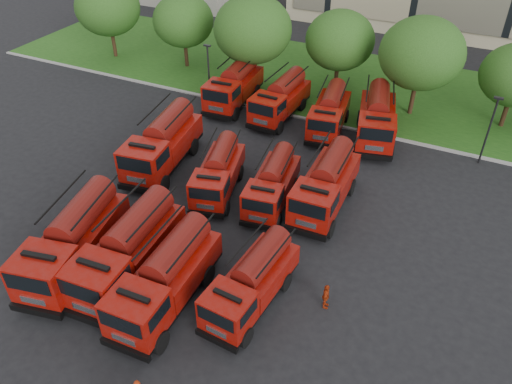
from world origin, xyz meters
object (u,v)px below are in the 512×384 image
firefighter_3 (263,286)px  fire_truck_9 (280,99)px  fire_truck_10 (330,112)px  fire_truck_2 (166,278)px  fire_truck_7 (326,184)px  fire_truck_8 (234,85)px  fire_truck_1 (129,249)px  firefighter_4 (193,240)px  fire_truck_4 (163,143)px  firefighter_5 (334,196)px  fire_truck_5 (218,172)px  fire_truck_0 (74,240)px  firefighter_2 (325,307)px  fire_truck_6 (272,184)px  fire_truck_3 (252,282)px  fire_truck_11 (377,118)px

firefighter_3 → fire_truck_9: bearing=-98.0°
fire_truck_10 → fire_truck_2: bearing=-102.6°
fire_truck_2 → fire_truck_9: (-2.83, 20.53, -0.06)m
fire_truck_7 → fire_truck_8: 15.49m
fire_truck_9 → fire_truck_1: bearing=-87.8°
fire_truck_1 → firefighter_4: 4.34m
firefighter_3 → fire_truck_10: bearing=-110.9°
fire_truck_4 → firefighter_5: bearing=-0.2°
fire_truck_5 → fire_truck_10: bearing=56.0°
fire_truck_0 → firefighter_2: bearing=1.2°
fire_truck_0 → fire_truck_5: fire_truck_0 is taller
fire_truck_1 → firefighter_5: 13.66m
fire_truck_0 → firefighter_5: fire_truck_0 is taller
fire_truck_1 → fire_truck_6: 9.89m
fire_truck_3 → fire_truck_8: 22.18m
fire_truck_1 → firefighter_5: size_ratio=4.23×
fire_truck_9 → fire_truck_10: bearing=-3.3°
fire_truck_1 → fire_truck_3: fire_truck_1 is taller
fire_truck_6 → fire_truck_7: size_ratio=0.89×
fire_truck_5 → fire_truck_4: bearing=153.8°
fire_truck_3 → fire_truck_4: bearing=146.5°
fire_truck_10 → firefighter_2: fire_truck_10 is taller
fire_truck_11 → fire_truck_1: bearing=-124.7°
fire_truck_0 → fire_truck_1: bearing=1.4°
fire_truck_10 → fire_truck_6: bearing=-99.3°
fire_truck_10 → firefighter_3: (2.34, -17.12, -1.57)m
fire_truck_4 → fire_truck_6: fire_truck_4 is taller
fire_truck_5 → firefighter_5: 7.65m
fire_truck_3 → fire_truck_7: fire_truck_7 is taller
fire_truck_2 → firefighter_5: 13.02m
fire_truck_5 → firefighter_4: (0.96, -4.91, -1.48)m
fire_truck_0 → fire_truck_10: fire_truck_0 is taller
fire_truck_1 → firefighter_4: (1.46, 3.67, -1.79)m
fire_truck_7 → fire_truck_11: fire_truck_11 is taller
fire_truck_9 → firefighter_2: size_ratio=4.78×
fire_truck_2 → firefighter_2: fire_truck_2 is taller
firefighter_3 → fire_truck_4: bearing=-62.4°
fire_truck_0 → fire_truck_2: 5.83m
fire_truck_6 → fire_truck_9: bearing=102.9°
firefighter_3 → fire_truck_5: bearing=-74.7°
fire_truck_8 → firefighter_4: fire_truck_8 is taller
fire_truck_3 → fire_truck_9: bearing=113.9°
firefighter_5 → fire_truck_5: bearing=26.1°
fire_truck_0 → fire_truck_7: (10.26, 10.76, -0.13)m
fire_truck_7 → firefighter_2: (2.79, -7.76, -1.68)m
fire_truck_8 → firefighter_2: size_ratio=5.08×
firefighter_2 → fire_truck_6: bearing=32.7°
fire_truck_6 → fire_truck_0: bearing=-134.5°
firefighter_4 → firefighter_5: size_ratio=1.03×
fire_truck_0 → fire_truck_7: 14.86m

